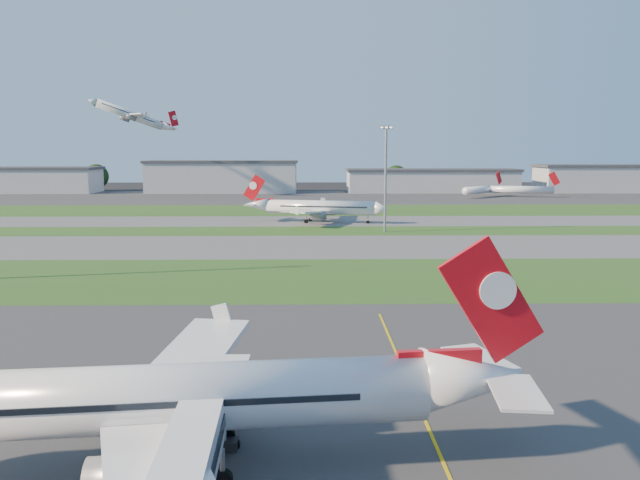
{
  "coord_description": "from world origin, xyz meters",
  "views": [
    {
      "loc": [
        -3.55,
        -44.02,
        19.91
      ],
      "look_at": [
        -2.03,
        45.69,
        7.0
      ],
      "focal_mm": 35.0,
      "sensor_mm": 36.0,
      "label": 1
    }
  ],
  "objects_px": {
    "mini_jet_near": "(483,190)",
    "jet_bridge": "(183,477)",
    "light_mast_centre": "(386,172)",
    "airliner_parked": "(167,400)",
    "mini_jet_far": "(523,189)",
    "airliner_taxiing": "(320,208)"
  },
  "relations": [
    {
      "from": "mini_jet_near",
      "to": "mini_jet_far",
      "type": "height_order",
      "value": "same"
    },
    {
      "from": "mini_jet_far",
      "to": "light_mast_centre",
      "type": "xyz_separation_m",
      "value": [
        -73.22,
        -114.61,
        11.53
      ]
    },
    {
      "from": "mini_jet_near",
      "to": "light_mast_centre",
      "type": "relative_size",
      "value": 0.86
    },
    {
      "from": "light_mast_centre",
      "to": "airliner_parked",
      "type": "bearing_deg",
      "value": -103.44
    },
    {
      "from": "mini_jet_far",
      "to": "airliner_parked",
      "type": "bearing_deg",
      "value": -105.06
    },
    {
      "from": "jet_bridge",
      "to": "airliner_taxiing",
      "type": "bearing_deg",
      "value": 86.39
    },
    {
      "from": "mini_jet_near",
      "to": "airliner_parked",
      "type": "bearing_deg",
      "value": -152.3
    },
    {
      "from": "airliner_taxiing",
      "to": "light_mast_centre",
      "type": "relative_size",
      "value": 1.45
    },
    {
      "from": "mini_jet_near",
      "to": "jet_bridge",
      "type": "bearing_deg",
      "value": -151.08
    },
    {
      "from": "airliner_parked",
      "to": "airliner_taxiing",
      "type": "xyz_separation_m",
      "value": [
        11.74,
        135.42,
        -0.39
      ]
    },
    {
      "from": "airliner_parked",
      "to": "mini_jet_near",
      "type": "xyz_separation_m",
      "value": [
        83.27,
        229.34,
        -1.26
      ]
    },
    {
      "from": "mini_jet_far",
      "to": "light_mast_centre",
      "type": "bearing_deg",
      "value": -113.95
    },
    {
      "from": "airliner_taxiing",
      "to": "mini_jet_near",
      "type": "relative_size",
      "value": 1.67
    },
    {
      "from": "airliner_parked",
      "to": "mini_jet_far",
      "type": "distance_m",
      "value": 250.7
    },
    {
      "from": "light_mast_centre",
      "to": "mini_jet_far",
      "type": "bearing_deg",
      "value": 57.43
    },
    {
      "from": "mini_jet_far",
      "to": "light_mast_centre",
      "type": "relative_size",
      "value": 1.11
    },
    {
      "from": "mini_jet_near",
      "to": "light_mast_centre",
      "type": "distance_m",
      "value": 127.77
    },
    {
      "from": "jet_bridge",
      "to": "airliner_taxiing",
      "type": "height_order",
      "value": "airliner_taxiing"
    },
    {
      "from": "jet_bridge",
      "to": "mini_jet_near",
      "type": "xyz_separation_m",
      "value": [
        80.6,
        237.6,
        -0.73
      ]
    },
    {
      "from": "airliner_taxiing",
      "to": "mini_jet_near",
      "type": "bearing_deg",
      "value": -114.09
    },
    {
      "from": "jet_bridge",
      "to": "airliner_parked",
      "type": "bearing_deg",
      "value": 107.88
    },
    {
      "from": "airliner_taxiing",
      "to": "light_mast_centre",
      "type": "height_order",
      "value": "light_mast_centre"
    }
  ]
}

